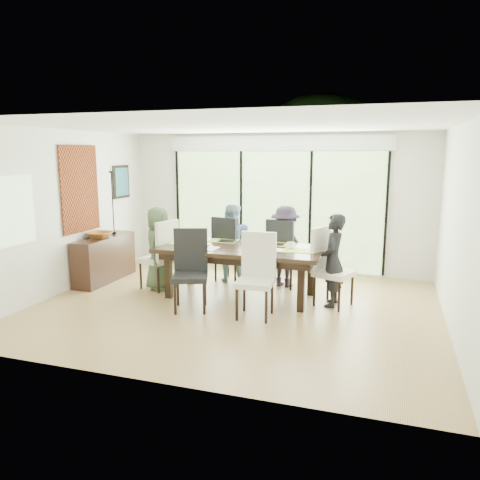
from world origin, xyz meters
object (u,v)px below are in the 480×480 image
(vase, at_px, (244,243))
(person_left_end, at_px, (158,248))
(table_top, at_px, (240,249))
(person_far_right, at_px, (285,246))
(chair_far_right, at_px, (285,252))
(chair_right_end, at_px, (334,267))
(chair_near_left, at_px, (190,271))
(person_far_left, at_px, (231,243))
(person_right_end, at_px, (333,260))
(cup_b, at_px, (248,246))
(sideboard, at_px, (105,259))
(chair_near_right, at_px, (255,276))
(chair_left_end, at_px, (158,254))
(cup_a, at_px, (204,240))
(bowl, at_px, (100,235))
(laptop, at_px, (190,244))
(cup_c, at_px, (291,246))
(chair_far_left, at_px, (231,248))

(vase, bearing_deg, person_left_end, -178.13)
(table_top, bearing_deg, person_far_right, 56.47)
(chair_far_right, bearing_deg, table_top, 69.19)
(chair_right_end, distance_m, chair_near_left, 2.18)
(person_far_left, bearing_deg, vase, 123.82)
(person_right_end, xyz_separation_m, cup_b, (-1.33, -0.10, 0.17))
(chair_near_left, xyz_separation_m, sideboard, (-2.17, 1.02, -0.20))
(chair_far_right, distance_m, chair_near_right, 1.72)
(chair_far_right, bearing_deg, person_far_left, 13.24)
(person_far_right, bearing_deg, chair_far_right, -77.49)
(chair_left_end, distance_m, sideboard, 1.19)
(chair_right_end, xyz_separation_m, chair_near_left, (-2.00, -0.87, 0.00))
(cup_b, bearing_deg, chair_right_end, 4.24)
(vase, distance_m, cup_b, 0.18)
(chair_near_right, distance_m, cup_a, 1.60)
(table_top, xyz_separation_m, bowl, (-2.67, 0.05, 0.08))
(person_far_left, bearing_deg, chair_right_end, 158.10)
(chair_far_right, relative_size, person_far_left, 0.85)
(table_top, distance_m, sideboard, 2.70)
(chair_right_end, distance_m, sideboard, 4.18)
(chair_right_end, relative_size, vase, 9.17)
(laptop, distance_m, cup_c, 1.66)
(chair_near_left, distance_m, laptop, 0.88)
(chair_near_left, relative_size, person_right_end, 0.85)
(chair_right_end, bearing_deg, vase, 109.51)
(chair_far_left, height_order, chair_far_right, same)
(chair_near_right, xyz_separation_m, cup_b, (-0.35, 0.77, 0.27))
(person_far_right, bearing_deg, chair_near_right, 100.83)
(chair_left_end, bearing_deg, cup_c, 109.15)
(chair_near_left, bearing_deg, sideboard, 134.68)
(person_far_left, distance_m, cup_c, 1.46)
(person_far_right, distance_m, cup_b, 1.03)
(cup_b, xyz_separation_m, bowl, (-2.82, 0.15, -0.01))
(person_left_end, bearing_deg, cup_c, -93.17)
(bowl, bearing_deg, cup_b, -2.98)
(bowl, bearing_deg, chair_near_right, -16.14)
(table_top, bearing_deg, chair_far_left, 117.90)
(person_far_left, bearing_deg, person_left_end, 40.02)
(cup_a, bearing_deg, chair_left_end, -169.38)
(chair_near_right, relative_size, person_right_end, 0.85)
(chair_far_right, height_order, sideboard, chair_far_right)
(chair_far_left, bearing_deg, person_far_left, 103.15)
(chair_right_end, bearing_deg, chair_left_end, 111.48)
(person_left_end, relative_size, laptop, 3.91)
(person_far_left, relative_size, person_far_right, 1.00)
(table_top, height_order, chair_near_left, chair_near_left)
(chair_near_right, height_order, laptop, chair_near_right)
(chair_near_left, height_order, cup_c, chair_near_left)
(table_top, xyz_separation_m, chair_far_left, (-0.45, 0.85, -0.19))
(cup_b, bearing_deg, chair_far_left, 122.28)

